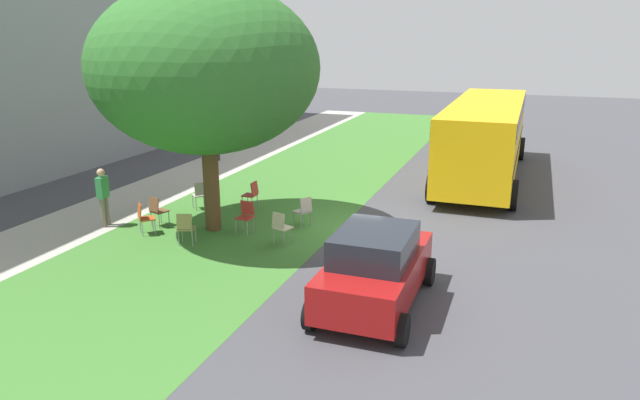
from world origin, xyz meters
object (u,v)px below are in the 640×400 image
object	(u,v)px
chair_2	(281,225)
chair_6	(246,214)
street_tree	(205,69)
chair_0	(157,209)
chair_1	(304,209)
pedestrian_0	(103,195)
parked_car	(375,267)
chair_7	(144,216)
school_bus	(485,132)
chair_3	(252,193)
chair_5	(200,193)
chair_4	(186,226)
pedestrian_1	(216,140)

from	to	relation	value
chair_2	chair_6	world-z (taller)	same
street_tree	chair_0	bearing A→B (deg)	101.49
chair_0	street_tree	bearing A→B (deg)	-78.51
chair_1	chair_2	bearing A→B (deg)	178.96
chair_6	pedestrian_0	bearing A→B (deg)	102.56
street_tree	parked_car	xyz separation A→B (m)	(-3.10, -5.51, -3.61)
chair_7	school_bus	xyz separation A→B (m)	(9.86, -8.15, 1.24)
chair_3	chair_5	world-z (taller)	same
parked_car	street_tree	bearing A→B (deg)	60.66
chair_2	school_bus	bearing A→B (deg)	-24.77
street_tree	parked_car	size ratio (longest dim) A/B	1.81
street_tree	chair_6	distance (m)	4.05
chair_4	school_bus	distance (m)	12.22
chair_5	school_bus	distance (m)	10.84
chair_2	chair_5	size ratio (longest dim) A/B	1.00
chair_2	pedestrian_0	xyz separation A→B (m)	(-0.34, 5.35, 0.41)
chair_1	pedestrian_1	world-z (taller)	pedestrian_1
chair_6	pedestrian_1	distance (m)	9.63
chair_0	chair_5	xyz separation A→B (m)	(1.91, -0.25, 0.00)
chair_2	parked_car	xyz separation A→B (m)	(-2.64, -3.22, 0.32)
street_tree	chair_7	distance (m)	4.34
chair_1	chair_2	world-z (taller)	same
chair_1	chair_5	world-z (taller)	same
chair_5	pedestrian_1	bearing A→B (deg)	25.47
chair_4	pedestrian_1	xyz separation A→B (m)	(9.41, 4.43, 0.41)
street_tree	chair_3	size ratio (longest dim) A/B	7.60
chair_6	chair_7	xyz separation A→B (m)	(-1.11, 2.54, 0.00)
chair_5	chair_7	size ratio (longest dim) A/B	1.00
chair_7	chair_6	bearing A→B (deg)	-66.48
chair_1	parked_car	distance (m)	5.25
chair_5	pedestrian_0	bearing A→B (deg)	144.85
chair_2	pedestrian_0	size ratio (longest dim) A/B	0.52
pedestrian_0	pedestrian_1	size ratio (longest dim) A/B	1.00
chair_6	pedestrian_1	xyz separation A→B (m)	(7.95, 5.42, 0.41)
chair_0	chair_5	distance (m)	1.93
chair_5	chair_4	bearing A→B (deg)	-155.37
chair_5	parked_car	size ratio (longest dim) A/B	0.24
chair_0	chair_2	world-z (taller)	same
chair_2	parked_car	bearing A→B (deg)	-129.30
chair_0	chair_7	distance (m)	0.69
chair_1	parked_car	xyz separation A→B (m)	(-4.16, -3.19, 0.32)
chair_4	chair_2	bearing A→B (deg)	-68.55
chair_6	school_bus	size ratio (longest dim) A/B	0.08
chair_2	chair_1	bearing A→B (deg)	-1.04
street_tree	chair_5	xyz separation A→B (m)	(1.59, 1.37, -3.93)
street_tree	pedestrian_0	world-z (taller)	street_tree
chair_3	school_bus	size ratio (longest dim) A/B	0.08
chair_1	pedestrian_1	size ratio (longest dim) A/B	0.52
chair_0	chair_1	size ratio (longest dim) A/B	1.00
chair_0	chair_7	bearing A→B (deg)	-175.61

